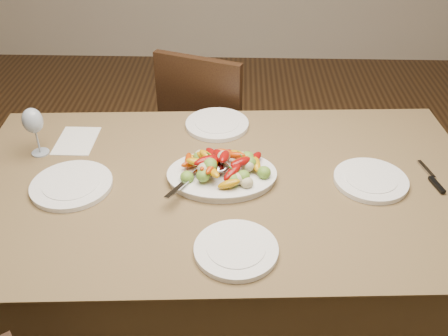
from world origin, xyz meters
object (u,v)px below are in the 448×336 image
Objects in this scene: wine_glass at (35,130)px; serving_platter at (222,176)px; plate_near at (236,250)px; dining_table at (224,258)px; plate_left at (72,185)px; plate_right at (371,180)px; plate_far at (217,125)px; chair_far at (215,130)px.

serving_platter is at bearing -11.59° from wine_glass.
dining_table is at bearing 97.78° from plate_near.
wine_glass is (-0.18, 0.21, 0.09)m from plate_left.
plate_right is at bearing -0.30° from serving_platter.
chair_far is at bearing 94.22° from plate_far.
wine_glass reaches higher than chair_far.
plate_right is 0.99× the size of plate_far.
dining_table is 6.51× the size of plate_left.
plate_far and plate_near have the same top height.
serving_platter reaches higher than plate_right.
plate_near is (0.09, -0.73, 0.00)m from plate_far.
plate_near is at bearing -83.11° from plate_far.
chair_far is at bearing 126.02° from plate_right.
dining_table is 7.10× the size of plate_right.
chair_far is (-0.07, 0.83, 0.10)m from dining_table.
plate_left and plate_far have the same top height.
wine_glass is at bearing 168.41° from serving_platter.
wine_glass reaches higher than serving_platter.
dining_table is at bearing -83.90° from plate_far.
wine_glass is at bearing 130.84° from plate_left.
wine_glass is at bearing 146.24° from plate_near.
serving_platter is at bearing 115.05° from chair_far.
plate_far is 1.28× the size of wine_glass.
wine_glass is (-0.64, -0.67, 0.39)m from chair_far.
plate_left is at bearing -49.16° from wine_glass.
wine_glass is (-1.23, 0.15, 0.09)m from plate_right.
plate_left is at bearing -174.98° from dining_table.
dining_table is 0.55m from plate_far.
plate_near is (0.06, -0.36, -0.00)m from serving_platter.
plate_near is 1.23× the size of wine_glass.
serving_platter is 1.84× the size of wine_glass.
wine_glass reaches higher than plate_left.
wine_glass is at bearing 173.18° from plate_right.
serving_platter is at bearing 179.70° from plate_right.
chair_far is 4.64× the size of wine_glass.
plate_left is (-0.52, -0.06, -0.00)m from serving_platter.
dining_table is at bearing -66.35° from serving_platter.
plate_near is (0.05, -0.34, 0.39)m from dining_table.
plate_near is at bearing -81.36° from serving_platter.
chair_far is 1.00m from wine_glass.
serving_platter reaches higher than plate_far.
plate_far is at bearing 95.16° from serving_platter.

